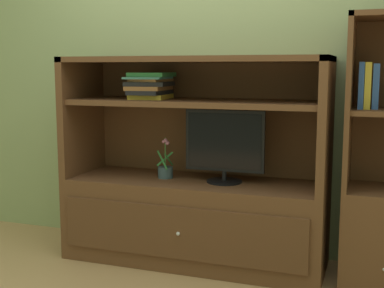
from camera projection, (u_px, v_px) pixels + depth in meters
ground_plane at (173, 282)px, 3.18m from camera, size 8.00×8.00×0.00m
painted_rear_wall at (211, 53)px, 3.68m from camera, size 6.00×0.10×2.80m
media_console at (195, 197)px, 3.50m from camera, size 1.73×0.61×1.37m
tv_monitor at (225, 145)px, 3.37m from camera, size 0.53×0.23×0.47m
potted_plant at (165, 170)px, 3.54m from camera, size 0.12×0.15×0.28m
magazine_stack at (150, 85)px, 3.49m from camera, size 0.30×0.37×0.18m
upright_book_row at (368, 86)px, 3.03m from camera, size 0.11×0.18×0.27m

